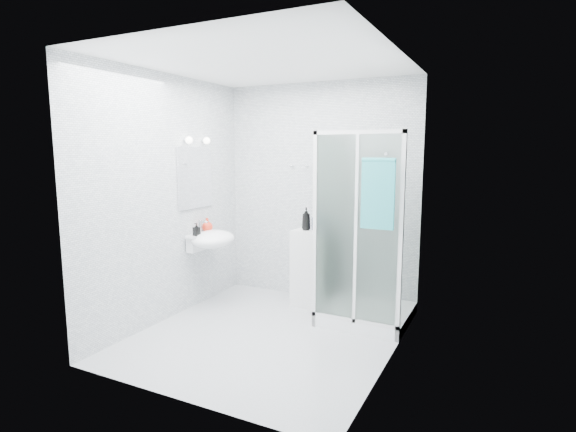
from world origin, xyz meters
The scene contains 12 objects.
room centered at (0.00, 0.00, 1.30)m, with size 2.40×2.60×2.60m.
shower_enclosure centered at (0.67, 0.77, 0.45)m, with size 0.90×0.95×2.00m.
wall_basin centered at (-0.99, 0.45, 0.80)m, with size 0.46×0.56×0.35m.
mirror centered at (-1.19, 0.45, 1.50)m, with size 0.02×0.60×0.70m, color white.
vanity_lights centered at (-1.14, 0.45, 1.92)m, with size 0.10×0.40×0.08m.
wall_hooks centered at (-0.25, 1.26, 1.62)m, with size 0.23×0.06×0.03m.
storage_cabinet centered at (0.02, 1.02, 0.45)m, with size 0.39×0.41×0.90m.
hand_towel centered at (0.97, 0.36, 1.43)m, with size 0.31×0.05×0.66m.
shampoo_bottle_a centered at (-0.03, 0.98, 1.03)m, with size 0.10×0.10×0.26m, color black.
shampoo_bottle_b centered at (0.09, 1.04, 1.01)m, with size 0.10×0.10×0.22m, color #0B1343.
soap_dispenser_orange centered at (-1.11, 0.55, 0.94)m, with size 0.13×0.13×0.16m, color red.
soap_dispenser_black centered at (-1.06, 0.28, 0.93)m, with size 0.06×0.07×0.14m, color black.
Camera 1 is at (2.05, -3.68, 1.82)m, focal length 28.00 mm.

